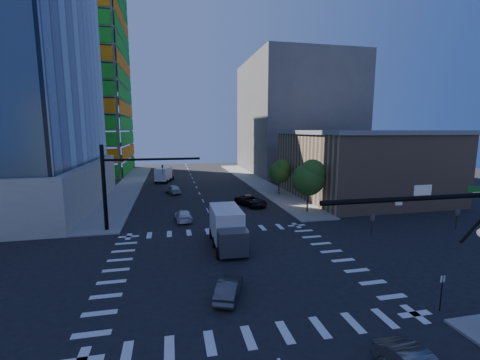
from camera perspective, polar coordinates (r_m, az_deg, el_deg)
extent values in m
plane|color=black|center=(26.36, -1.14, -14.88)|extent=(160.00, 160.00, 0.00)
cube|color=silver|center=(26.36, -1.14, -14.87)|extent=(20.00, 20.00, 0.01)
cube|color=gray|center=(66.78, 2.73, -0.24)|extent=(5.00, 60.00, 0.15)
cube|color=gray|center=(65.02, -19.07, -0.97)|extent=(5.00, 60.00, 0.15)
cube|color=#1C9C21|center=(87.40, -19.83, 17.48)|extent=(0.12, 24.00, 49.00)
cube|color=orange|center=(77.82, -30.79, 17.93)|extent=(24.00, 0.12, 49.00)
cube|color=#A2805E|center=(54.75, 20.58, 2.40)|extent=(20.00, 22.00, 10.00)
cube|color=slate|center=(54.46, 20.89, 7.95)|extent=(20.50, 22.50, 0.60)
cube|color=#5C5652|center=(84.88, 9.78, 11.01)|extent=(24.00, 30.00, 28.00)
cylinder|color=black|center=(16.79, 29.64, -2.80)|extent=(10.00, 0.24, 0.24)
imported|color=black|center=(18.40, 34.05, -5.75)|extent=(0.16, 0.20, 1.00)
imported|color=black|center=(15.51, 22.37, -7.37)|extent=(0.16, 0.20, 1.00)
cube|color=white|center=(16.73, 29.74, -1.63)|extent=(0.90, 0.04, 0.50)
cube|color=#0D611C|center=(18.87, 36.52, -1.29)|extent=(1.10, 0.04, 0.28)
cylinder|color=black|center=(36.33, -23.00, -1.30)|extent=(0.40, 0.40, 9.00)
cylinder|color=black|center=(35.36, -15.29, 3.58)|extent=(10.00, 0.24, 0.24)
imported|color=black|center=(35.44, -13.61, 1.86)|extent=(0.16, 0.20, 1.00)
cylinder|color=#382316|center=(42.43, 11.89, -4.03)|extent=(0.20, 0.20, 2.27)
sphere|color=#1C4C14|center=(41.87, 12.02, 0.09)|extent=(4.16, 4.16, 4.16)
sphere|color=#406B23|center=(41.63, 12.74, 1.37)|extent=(3.25, 3.25, 3.25)
cylinder|color=#382316|center=(53.50, 6.93, -1.44)|extent=(0.20, 0.20, 1.92)
sphere|color=#1C4C14|center=(53.10, 6.99, 1.33)|extent=(3.52, 3.52, 3.52)
sphere|color=#406B23|center=(52.86, 7.52, 2.19)|extent=(2.75, 2.75, 2.75)
cylinder|color=black|center=(23.27, 32.17, -16.69)|extent=(0.06, 0.06, 2.20)
cube|color=silver|center=(22.91, 32.36, -14.64)|extent=(0.30, 0.03, 0.40)
imported|color=black|center=(45.39, 1.97, -3.70)|extent=(4.41, 5.93, 1.50)
imported|color=white|center=(38.69, -10.02, -6.24)|extent=(2.03, 4.42, 1.25)
imported|color=silver|center=(55.35, -11.85, -1.61)|extent=(3.04, 4.71, 1.49)
imported|color=#424347|center=(21.61, -1.99, -18.70)|extent=(2.56, 3.95, 1.23)
cube|color=silver|center=(29.37, -2.16, -8.13)|extent=(2.66, 5.39, 2.78)
cube|color=#3D3C44|center=(29.58, -2.15, -9.42)|extent=(2.49, 1.97, 2.03)
cube|color=white|center=(68.18, -13.24, 1.19)|extent=(3.47, 5.20, 2.48)
cube|color=#3D3C44|center=(68.26, -13.23, 0.68)|extent=(2.57, 2.24, 1.81)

